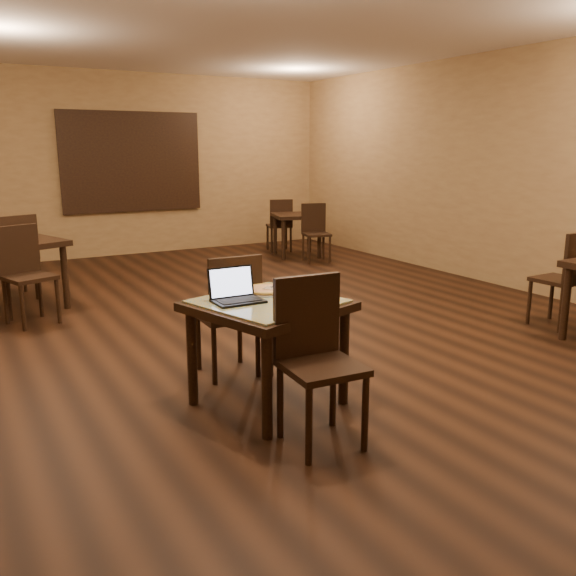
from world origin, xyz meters
TOP-DOWN VIEW (x-y plane):
  - ground at (0.00, 0.00)m, footprint 10.00×10.00m
  - wall_back at (0.00, 5.00)m, footprint 8.00×0.02m
  - wall_right at (4.00, 0.00)m, footprint 0.02×10.00m
  - ceiling at (0.00, 0.00)m, footprint 8.00×10.00m
  - mural at (0.50, 4.96)m, footprint 2.34×0.05m
  - tiled_table at (-0.48, -1.71)m, footprint 1.14×1.14m
  - chair_main_near at (-0.47, -2.32)m, footprint 0.47×0.47m
  - chair_main_far at (-0.48, -1.10)m, footprint 0.45×0.45m
  - laptop at (-0.68, -1.60)m, footprint 0.34×0.26m
  - plate at (-0.26, -1.89)m, footprint 0.25×0.25m
  - pizza_slice at (-0.26, -1.89)m, footprint 0.23×0.23m
  - pizza_pan at (-0.36, -1.47)m, footprint 0.39×0.39m
  - pizza_whole at (-0.36, -1.47)m, footprint 0.32×0.32m
  - spatula at (-0.34, -1.49)m, footprint 0.22×0.23m
  - napkin_roll at (-0.08, -1.85)m, footprint 0.11×0.16m
  - other_table_a at (2.78, 3.41)m, footprint 0.94×0.94m
  - other_table_a_chair_near at (2.80, 2.87)m, footprint 0.49×0.49m
  - other_table_a_chair_far at (2.75, 3.94)m, footprint 0.49×0.49m
  - other_table_b at (-1.66, 1.98)m, footprint 1.06×1.06m
  - other_table_b_chair_near at (-1.68, 1.38)m, footprint 0.56×0.56m
  - other_table_b_chair_far at (-1.63, 2.57)m, footprint 0.56×0.56m
  - other_table_c_chair_far at (3.00, -1.53)m, footprint 0.44×0.44m

SIDE VIEW (x-z plane):
  - ground at x=0.00m, z-range 0.00..0.00m
  - other_table_a_chair_near at x=2.80m, z-range 0.06..0.98m
  - other_table_a_chair_far at x=2.75m, z-range 0.06..0.98m
  - other_table_c_chair_far at x=3.00m, z-range 0.06..1.05m
  - chair_main_far at x=-0.48m, z-range 0.06..1.06m
  - other_table_b_chair_near at x=-1.68m, z-range 0.06..1.08m
  - other_table_b_chair_far at x=-1.63m, z-range 0.06..1.08m
  - chair_main_near at x=-0.47m, z-range 0.07..1.10m
  - other_table_a at x=2.78m, z-range 0.23..0.94m
  - other_table_b at x=-1.66m, z-range 0.26..1.04m
  - tiled_table at x=-0.48m, z-range 0.28..1.04m
  - pizza_pan at x=-0.36m, z-range 0.76..0.77m
  - plate at x=-0.26m, z-range 0.76..0.78m
  - pizza_whole at x=-0.36m, z-range 0.77..0.79m
  - napkin_roll at x=-0.08m, z-range 0.76..0.80m
  - pizza_slice at x=-0.26m, z-range 0.77..0.80m
  - spatula at x=-0.34m, z-range 0.79..0.79m
  - laptop at x=-0.68m, z-range 0.71..0.94m
  - wall_back at x=0.00m, z-range 0.00..3.00m
  - wall_right at x=4.00m, z-range 0.00..3.00m
  - mural at x=0.50m, z-range 0.73..2.37m
  - ceiling at x=0.00m, z-range 2.99..3.01m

